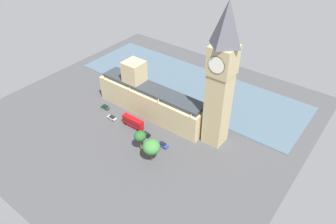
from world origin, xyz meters
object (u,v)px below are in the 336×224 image
car_dark_green_far_end (105,107)px  pedestrian_trailing (127,113)px  car_black_leading (146,134)px  plane_tree_opposite_hall (151,147)px  parliament_building (149,98)px  clock_tower (221,76)px  double_decker_bus_midblock (133,122)px  car_silver_corner (112,118)px  plane_tree_kerbside (140,136)px  street_lamp_near_tower (152,150)px  car_blue_by_river_gate (163,145)px

car_dark_green_far_end → pedestrian_trailing: 11.66m
car_black_leading → plane_tree_opposite_hall: (9.68, 11.45, 6.21)m
parliament_building → clock_tower: (-0.87, 34.42, 23.28)m
parliament_building → double_decker_bus_midblock: parliament_building is taller
double_decker_bus_midblock → car_black_leading: double_decker_bus_midblock is taller
car_silver_corner → plane_tree_opposite_hall: (9.15, 31.15, 6.21)m
car_black_leading → double_decker_bus_midblock: bearing=82.1°
car_silver_corner → plane_tree_kerbside: 25.55m
car_silver_corner → street_lamp_near_tower: (7.94, 30.45, 3.45)m
double_decker_bus_midblock → plane_tree_opposite_hall: plane_tree_opposite_hall is taller
parliament_building → car_dark_green_far_end: 22.40m
car_dark_green_far_end → car_black_leading: same height
plane_tree_kerbside → street_lamp_near_tower: 7.32m
car_black_leading → plane_tree_kerbside: bearing=-150.8°
street_lamp_near_tower → car_blue_by_river_gate: bearing=-173.8°
plane_tree_kerbside → car_blue_by_river_gate: bearing=139.7°
double_decker_bus_midblock → plane_tree_opposite_hall: 23.19m
parliament_building → plane_tree_kerbside: (22.21, 13.95, -0.38)m
car_dark_green_far_end → plane_tree_kerbside: plane_tree_kerbside is taller
double_decker_bus_midblock → car_silver_corner: bearing=-79.8°
pedestrian_trailing → plane_tree_opposite_hall: size_ratio=0.16×
car_black_leading → pedestrian_trailing: car_black_leading is taller
double_decker_bus_midblock → plane_tree_kerbside: plane_tree_kerbside is taller
clock_tower → plane_tree_kerbside: 38.88m
car_dark_green_far_end → street_lamp_near_tower: size_ratio=0.71×
clock_tower → pedestrian_trailing: (9.30, -41.39, -30.04)m
clock_tower → car_black_leading: clock_tower is taller
clock_tower → car_black_leading: bearing=-57.9°
double_decker_bus_midblock → plane_tree_opposite_hall: (11.09, 19.87, 4.46)m
parliament_building → pedestrian_trailing: parliament_building is taller
car_dark_green_far_end → pedestrian_trailing: size_ratio=2.69×
car_dark_green_far_end → street_lamp_near_tower: bearing=-107.2°
pedestrian_trailing → plane_tree_opposite_hall: plane_tree_opposite_hall is taller
car_black_leading → street_lamp_near_tower: street_lamp_near_tower is taller
clock_tower → parliament_building: bearing=-88.6°
clock_tower → pedestrian_trailing: clock_tower is taller
plane_tree_opposite_hall → car_dark_green_far_end: bearing=-108.3°
car_blue_by_river_gate → plane_tree_opposite_hall: plane_tree_opposite_hall is taller
double_decker_bus_midblock → plane_tree_kerbside: bearing=54.3°
car_dark_green_far_end → car_black_leading: (3.48, 28.27, 0.00)m
double_decker_bus_midblock → pedestrian_trailing: size_ratio=6.40×
double_decker_bus_midblock → street_lamp_near_tower: (9.88, 19.17, 1.70)m
car_blue_by_river_gate → pedestrian_trailing: bearing=-102.1°
plane_tree_kerbside → street_lamp_near_tower: (0.78, 6.73, -2.77)m
car_black_leading → car_blue_by_river_gate: bearing=-92.8°
street_lamp_near_tower → car_silver_corner: bearing=-104.6°
car_blue_by_river_gate → car_dark_green_far_end: bearing=-94.1°
car_dark_green_far_end → pedestrian_trailing: car_dark_green_far_end is taller
car_black_leading → pedestrian_trailing: bearing=71.8°
car_dark_green_far_end → parliament_building: bearing=-59.1°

